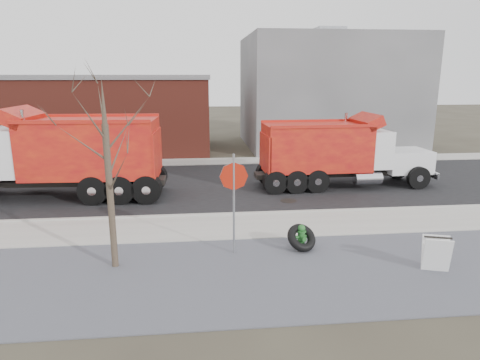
{
  "coord_description": "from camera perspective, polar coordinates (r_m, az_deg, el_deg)",
  "views": [
    {
      "loc": [
        -0.86,
        -13.98,
        5.25
      ],
      "look_at": [
        0.75,
        1.54,
        1.4
      ],
      "focal_mm": 32.0,
      "sensor_mm": 36.0,
      "label": 1
    }
  ],
  "objects": [
    {
      "name": "fire_hydrant",
      "position": [
        13.41,
        8.18,
        -7.65
      ],
      "size": [
        0.45,
        0.44,
        0.8
      ],
      "rotation": [
        0.0,
        0.0,
        0.24
      ],
      "color": "#2B6928",
      "rests_on": "ground"
    },
    {
      "name": "gravel_verge",
      "position": [
        11.74,
        -1.13,
        -12.61
      ],
      "size": [
        60.0,
        5.0,
        0.03
      ],
      "primitive_type": "cube",
      "color": "slate",
      "rests_on": "ground"
    },
    {
      "name": "building_brick",
      "position": [
        32.4,
        -22.53,
        8.22
      ],
      "size": [
        20.2,
        8.2,
        5.3
      ],
      "color": "maroon",
      "rests_on": "ground"
    },
    {
      "name": "road",
      "position": [
        20.96,
        -3.38,
        -0.64
      ],
      "size": [
        60.0,
        9.4,
        0.02
      ],
      "primitive_type": "cube",
      "color": "black",
      "rests_on": "ground"
    },
    {
      "name": "ground",
      "position": [
        14.95,
        -2.26,
        -6.7
      ],
      "size": [
        120.0,
        120.0,
        0.0
      ],
      "primitive_type": "plane",
      "color": "#383328",
      "rests_on": "ground"
    },
    {
      "name": "building_grey",
      "position": [
        33.49,
        11.44,
        11.45
      ],
      "size": [
        12.0,
        10.0,
        8.0
      ],
      "color": "gray",
      "rests_on": "ground"
    },
    {
      "name": "curb",
      "position": [
        16.39,
        -2.62,
        -4.62
      ],
      "size": [
        60.0,
        0.15,
        0.11
      ],
      "primitive_type": "cube",
      "color": "#9E9B93",
      "rests_on": "ground"
    },
    {
      "name": "stop_sign",
      "position": [
        12.4,
        -0.83,
        -1.02
      ],
      "size": [
        0.83,
        0.08,
        3.06
      ],
      "rotation": [
        0.0,
        0.0,
        -0.33
      ],
      "color": "gray",
      "rests_on": "ground"
    },
    {
      "name": "bare_tree",
      "position": [
        11.78,
        -17.33,
        3.69
      ],
      "size": [
        3.2,
        3.2,
        5.2
      ],
      "color": "#382D23",
      "rests_on": "ground"
    },
    {
      "name": "dump_truck_red_a",
      "position": [
        20.84,
        12.88,
        3.84
      ],
      "size": [
        8.52,
        2.58,
        3.43
      ],
      "rotation": [
        0.0,
        0.0,
        0.03
      ],
      "color": "black",
      "rests_on": "ground"
    },
    {
      "name": "truck_tire",
      "position": [
        13.31,
        8.2,
        -7.62
      ],
      "size": [
        1.15,
        1.09,
        0.83
      ],
      "color": "black",
      "rests_on": "ground"
    },
    {
      "name": "sidewalk",
      "position": [
        15.18,
        -2.33,
        -6.26
      ],
      "size": [
        60.0,
        2.5,
        0.06
      ],
      "primitive_type": "cube",
      "color": "#9E9B93",
      "rests_on": "ground"
    },
    {
      "name": "far_sidewalk",
      "position": [
        26.51,
        -3.95,
        2.47
      ],
      "size": [
        60.0,
        2.0,
        0.06
      ],
      "primitive_type": "cube",
      "color": "#9E9B93",
      "rests_on": "ground"
    },
    {
      "name": "dump_truck_red_b",
      "position": [
        19.82,
        -22.55,
        3.31
      ],
      "size": [
        9.37,
        3.01,
        3.9
      ],
      "rotation": [
        0.0,
        0.0,
        3.1
      ],
      "color": "black",
      "rests_on": "ground"
    },
    {
      "name": "sandwich_board",
      "position": [
        12.93,
        24.71,
        -8.92
      ],
      "size": [
        0.81,
        0.64,
        0.99
      ],
      "rotation": [
        0.0,
        0.0,
        -0.3
      ],
      "color": "white",
      "rests_on": "ground"
    }
  ]
}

